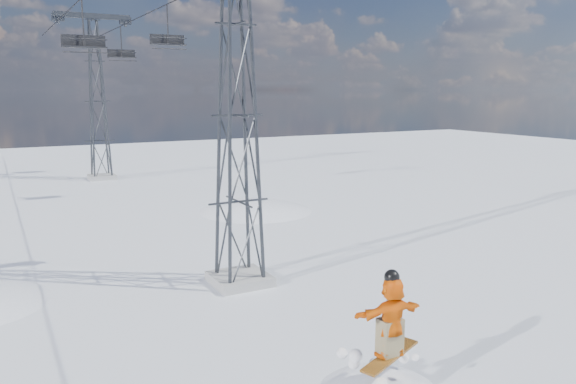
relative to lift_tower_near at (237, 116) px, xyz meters
name	(u,v)px	position (x,y,z in m)	size (l,w,h in m)	color
lift_tower_near	(237,116)	(0.00, 0.00, 0.00)	(5.20, 1.80, 11.43)	#999999
lift_tower_far	(98,102)	(0.00, 25.00, 0.00)	(5.20, 1.80, 11.43)	#999999
lift_chair_mid	(168,41)	(2.20, 14.78, 3.47)	(1.92, 0.55, 2.38)	black
lift_chair_far	(84,43)	(-2.20, 14.77, 3.21)	(2.19, 0.63, 2.71)	black
lift_chair_extra	(122,54)	(2.20, 26.75, 3.39)	(2.00, 0.58, 2.49)	black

